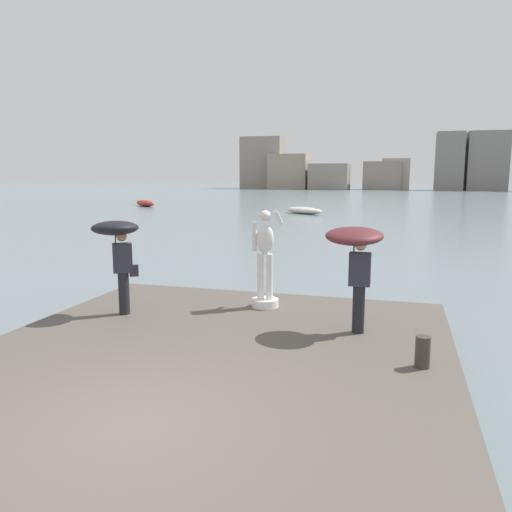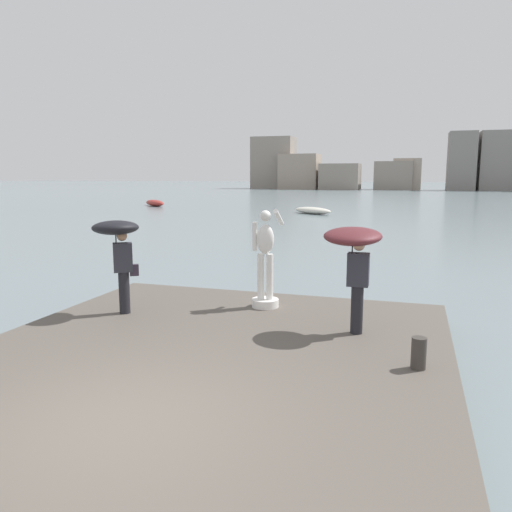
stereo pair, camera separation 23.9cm
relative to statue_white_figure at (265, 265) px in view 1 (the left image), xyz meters
name	(u,v)px [view 1 (the left image)]	position (x,y,z in m)	size (l,w,h in m)	color
ground_plane	(366,212)	(-0.15, 34.50, -1.32)	(400.00, 400.00, 0.00)	slate
pier	(194,377)	(-0.15, -3.61, -1.12)	(7.81, 9.79, 0.40)	#564F47
statue_white_figure	(265,265)	(0.00, 0.00, 0.00)	(0.59, 0.86, 2.14)	white
onlooker_left	(118,241)	(-2.74, -1.39, 0.62)	(1.31, 1.31, 1.96)	black
onlooker_right	(356,249)	(2.02, -1.26, 0.63)	(1.04, 1.06, 1.96)	black
mooring_bollard	(423,352)	(3.18, -2.74, -0.68)	(0.22, 0.22, 0.48)	#38332D
boat_near	(145,203)	(-23.04, 37.10, -0.99)	(3.90, 3.57, 0.65)	#9E2D28
boat_mid	(304,210)	(-5.11, 31.56, -1.03)	(4.05, 3.32, 0.57)	silver
distant_skyline	(384,166)	(-1.31, 105.27, 3.81)	(69.09, 11.35, 13.56)	gray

